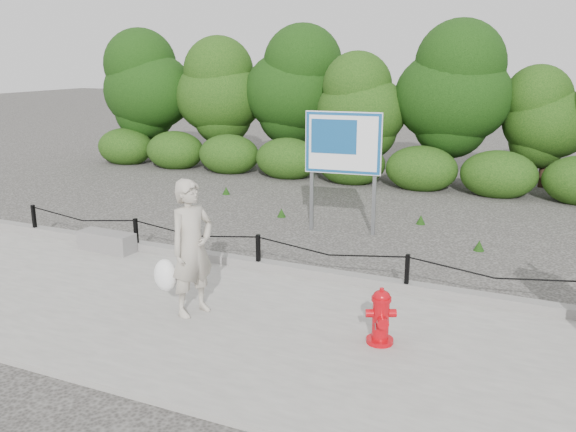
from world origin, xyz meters
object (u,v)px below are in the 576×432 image
Objects in this scene: fire_hydrant at (381,317)px; advertising_sign at (343,148)px; pedestrian at (190,250)px; concrete_block at (107,241)px.

fire_hydrant is 0.29× the size of advertising_sign.
fire_hydrant is 5.31m from advertising_sign.
pedestrian is at bearing -101.88° from advertising_sign.
pedestrian reaches higher than concrete_block.
pedestrian is 1.73× the size of concrete_block.
pedestrian is at bearing -30.05° from concrete_block.
concrete_block is at bearing 78.69° from pedestrian.
fire_hydrant is at bearing -71.55° from advertising_sign.
pedestrian is at bearing 159.03° from fire_hydrant.
concrete_block is (-2.95, 1.71, -0.74)m from pedestrian.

